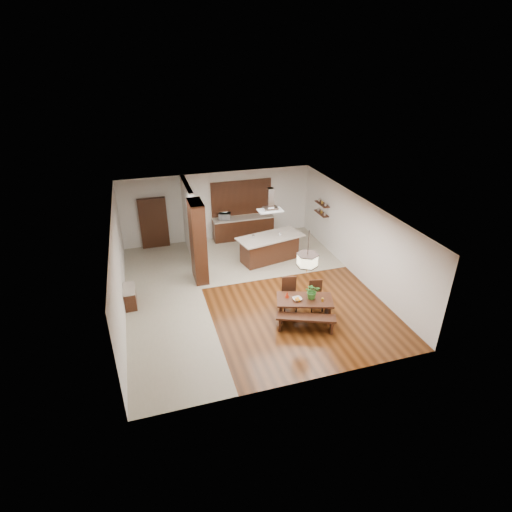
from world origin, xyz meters
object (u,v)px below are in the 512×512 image
object	(u,v)px
range_hood	(270,200)
hallway_console	(130,297)
dining_table	(304,304)
pendant_lantern	(308,252)
microwave	(225,216)
kitchen_island	(270,248)
dining_bench	(306,323)
dining_chair_left	(290,294)
dining_chair_right	(316,296)
island_cup	(280,234)
foliage_plant	(312,291)
fruit_bowl	(297,299)

from	to	relation	value
range_hood	hallway_console	bearing A→B (deg)	-162.32
dining_table	pendant_lantern	size ratio (longest dim) A/B	1.39
hallway_console	microwave	xyz separation A→B (m)	(4.01, 4.02, 0.77)
pendant_lantern	kitchen_island	bearing A→B (deg)	86.70
range_hood	microwave	xyz separation A→B (m)	(-1.21, 2.35, -1.38)
kitchen_island	microwave	xyz separation A→B (m)	(-1.21, 2.36, 0.56)
hallway_console	dining_bench	xyz separation A→B (m)	(4.81, -2.82, -0.08)
dining_table	microwave	distance (m)	6.38
dining_chair_left	range_hood	xyz separation A→B (m)	(0.46, 3.31, 1.95)
dining_chair_right	pendant_lantern	bearing A→B (deg)	-136.94
kitchen_island	dining_bench	bearing A→B (deg)	-107.44
dining_chair_left	pendant_lantern	world-z (taller)	pendant_lantern
island_cup	dining_chair_right	bearing A→B (deg)	-90.91
foliage_plant	range_hood	distance (m)	4.23
hallway_console	dining_chair_left	size ratio (longest dim) A/B	0.85
dining_bench	dining_chair_left	distance (m)	1.21
foliage_plant	microwave	distance (m)	6.41
island_cup	microwave	bearing A→B (deg)	123.17
dining_chair_left	fruit_bowl	size ratio (longest dim) A/B	3.85
dining_chair_left	dining_chair_right	bearing A→B (deg)	-7.45
dining_table	kitchen_island	distance (m)	3.92
fruit_bowl	pendant_lantern	bearing A→B (deg)	-3.59
fruit_bowl	dining_chair_left	bearing A→B (deg)	89.37
dining_chair_left	range_hood	world-z (taller)	range_hood
dining_bench	pendant_lantern	bearing A→B (deg)	71.50
fruit_bowl	microwave	distance (m)	6.32
hallway_console	range_hood	xyz separation A→B (m)	(5.23, 1.67, 2.15)
dining_table	fruit_bowl	xyz separation A→B (m)	(-0.24, 0.01, 0.21)
dining_chair_right	island_cup	world-z (taller)	island_cup
hallway_console	pendant_lantern	size ratio (longest dim) A/B	0.67
hallway_console	pendant_lantern	xyz separation A→B (m)	(5.00, -2.26, 1.93)
dining_chair_right	foliage_plant	xyz separation A→B (m)	(-0.33, -0.37, 0.45)
dining_bench	microwave	bearing A→B (deg)	96.65
foliage_plant	island_cup	world-z (taller)	foliage_plant
foliage_plant	range_hood	xyz separation A→B (m)	(0.01, 3.94, 1.54)
dining_chair_right	dining_bench	bearing A→B (deg)	-118.21
dining_table	island_cup	world-z (taller)	island_cup
dining_bench	dining_chair_right	world-z (taller)	dining_chair_right
hallway_console	dining_table	xyz separation A→B (m)	(5.00, -2.26, 0.19)
hallway_console	dining_chair_left	bearing A→B (deg)	-19.07
pendant_lantern	dining_chair_left	bearing A→B (deg)	110.79
fruit_bowl	microwave	xyz separation A→B (m)	(-0.75, 6.26, 0.37)
foliage_plant	dining_chair_left	bearing A→B (deg)	125.53
dining_table	dining_chair_right	bearing A→B (deg)	32.21
dining_chair_left	fruit_bowl	world-z (taller)	dining_chair_left
dining_bench	microwave	world-z (taller)	microwave
hallway_console	dining_chair_right	distance (m)	5.87
foliage_plant	fruit_bowl	bearing A→B (deg)	175.50
dining_bench	fruit_bowl	size ratio (longest dim) A/B	6.33
foliage_plant	island_cup	xyz separation A→B (m)	(0.39, 3.86, 0.15)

